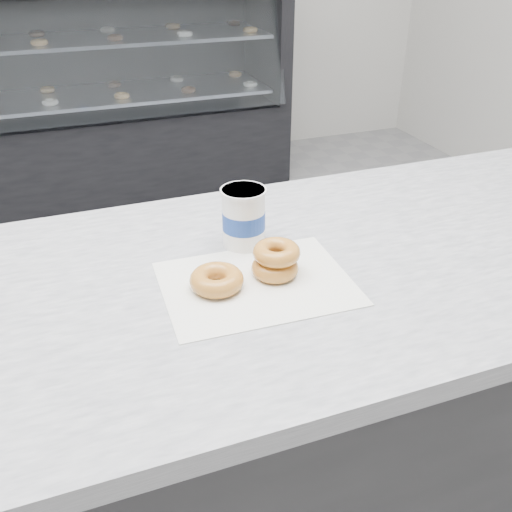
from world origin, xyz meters
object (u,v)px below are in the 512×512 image
Objects in this scene: donut_single at (217,280)px; coffee_cup at (244,217)px; display_case at (86,111)px; donut_stack at (276,260)px; counter at (221,447)px.

donut_single is 0.80× the size of coffee_cup.
display_case reaches higher than donut_stack.
display_case is at bearing 90.00° from counter.
counter is 25.01× the size of coffee_cup.
counter is at bearing 166.56° from donut_stack.
coffee_cup is at bearing 96.74° from donut_stack.
coffee_cup is (0.10, -2.62, 0.47)m from display_case.
coffee_cup is at bearing 54.03° from donut_single.
display_case is at bearing 80.74° from coffee_cup.
display_case reaches higher than donut_single.
counter is at bearing -143.79° from coffee_cup.
donut_single is (-0.00, -0.03, 0.47)m from counter.
display_case is 19.61× the size of coffee_cup.
coffee_cup is (0.10, 0.11, 0.51)m from counter.
display_case is 2.79m from donut_stack.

